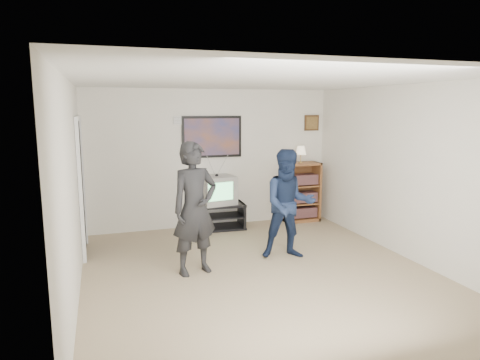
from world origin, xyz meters
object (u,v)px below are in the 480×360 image
media_stand (219,216)px  crt_television (217,190)px  bookshelf (301,192)px  person_tall (195,209)px  person_short (289,204)px

media_stand → crt_television: 0.49m
crt_television → bookshelf: size_ratio=0.53×
person_tall → person_short: 1.43m
crt_television → bookshelf: bearing=-7.2°
crt_television → person_tall: bearing=-121.8°
media_stand → person_short: bearing=-69.1°
crt_television → person_tall: (-0.82, -1.93, 0.16)m
media_stand → person_short: (0.57, -1.77, 0.56)m
bookshelf → person_short: person_short is taller
person_short → person_tall: bearing=-160.9°
media_stand → bookshelf: bearing=4.9°
crt_television → bookshelf: bookshelf is taller
media_stand → person_tall: (-0.85, -1.93, 0.64)m
crt_television → person_tall: person_tall is taller
media_stand → person_short: 1.95m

